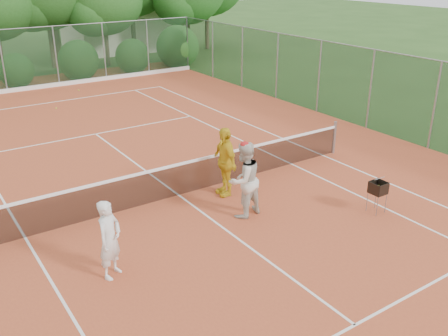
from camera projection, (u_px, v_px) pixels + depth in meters
The scene contains 13 objects.
ground at pixel (179, 196), 13.78m from camera, with size 120.00×120.00×0.00m, color #284A1A.
clay_court at pixel (179, 196), 13.78m from camera, with size 18.00×36.00×0.02m, color #B34D29.
club_building at pixel (125, 28), 36.23m from camera, with size 8.00×5.00×3.00m, color beige.
tennis_net at pixel (179, 179), 13.58m from camera, with size 11.97×0.10×1.10m.
player_white at pixel (110, 239), 9.97m from camera, with size 0.62×0.40×1.69m, color silver.
player_center_grp at pixel (244, 180), 12.35m from camera, with size 1.06×0.88×1.99m.
player_yellow at pixel (225, 162), 13.51m from camera, with size 1.13×0.47×1.93m, color gold.
ball_hopper at pixel (378, 188), 12.64m from camera, with size 0.37×0.37×0.84m.
stray_ball_b at pixel (79, 90), 24.87m from camera, with size 0.07×0.07×0.07m, color #B1CC2F.
stray_ball_c at pixel (56, 108), 21.83m from camera, with size 0.07×0.07×0.07m, color #C1DF33.
court_markings at pixel (179, 195), 13.77m from camera, with size 11.03×23.83×0.01m.
fence_back at pixel (30, 59), 24.69m from camera, with size 18.07×0.07×3.00m.
fence_right at pixel (435, 106), 16.69m from camera, with size 0.07×33.07×3.00m.
Camera 1 is at (-5.91, -11.00, 6.01)m, focal length 40.00 mm.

